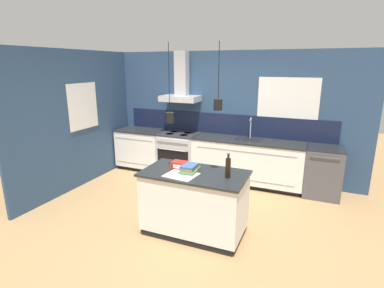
{
  "coord_description": "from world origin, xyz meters",
  "views": [
    {
      "loc": [
        1.79,
        -3.93,
        2.33
      ],
      "look_at": [
        -0.08,
        0.5,
        1.05
      ],
      "focal_mm": 28.0,
      "sensor_mm": 36.0,
      "label": 1
    }
  ],
  "objects_px": {
    "bottle_on_island": "(228,168)",
    "book_stack": "(190,169)",
    "oven_range": "(179,154)",
    "red_supply_box": "(180,165)",
    "dishwasher": "(323,172)"
  },
  "relations": [
    {
      "from": "dishwasher",
      "to": "bottle_on_island",
      "type": "height_order",
      "value": "bottle_on_island"
    },
    {
      "from": "bottle_on_island",
      "to": "red_supply_box",
      "type": "relative_size",
      "value": 1.51
    },
    {
      "from": "dishwasher",
      "to": "bottle_on_island",
      "type": "xyz_separation_m",
      "value": [
        -1.19,
        -2.09,
        0.59
      ]
    },
    {
      "from": "dishwasher",
      "to": "bottle_on_island",
      "type": "bearing_deg",
      "value": -119.58
    },
    {
      "from": "red_supply_box",
      "to": "book_stack",
      "type": "bearing_deg",
      "value": -20.01
    },
    {
      "from": "bottle_on_island",
      "to": "book_stack",
      "type": "bearing_deg",
      "value": 179.1
    },
    {
      "from": "oven_range",
      "to": "red_supply_box",
      "type": "distance_m",
      "value": 2.29
    },
    {
      "from": "dishwasher",
      "to": "red_supply_box",
      "type": "relative_size",
      "value": 4.22
    },
    {
      "from": "bottle_on_island",
      "to": "book_stack",
      "type": "xyz_separation_m",
      "value": [
        -0.54,
        0.01,
        -0.09
      ]
    },
    {
      "from": "bottle_on_island",
      "to": "book_stack",
      "type": "relative_size",
      "value": 0.98
    },
    {
      "from": "oven_range",
      "to": "book_stack",
      "type": "height_order",
      "value": "book_stack"
    },
    {
      "from": "dishwasher",
      "to": "book_stack",
      "type": "height_order",
      "value": "book_stack"
    },
    {
      "from": "dishwasher",
      "to": "red_supply_box",
      "type": "bearing_deg",
      "value": -133.51
    },
    {
      "from": "bottle_on_island",
      "to": "oven_range",
      "type": "bearing_deg",
      "value": 129.1
    },
    {
      "from": "bottle_on_island",
      "to": "book_stack",
      "type": "height_order",
      "value": "bottle_on_island"
    }
  ]
}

